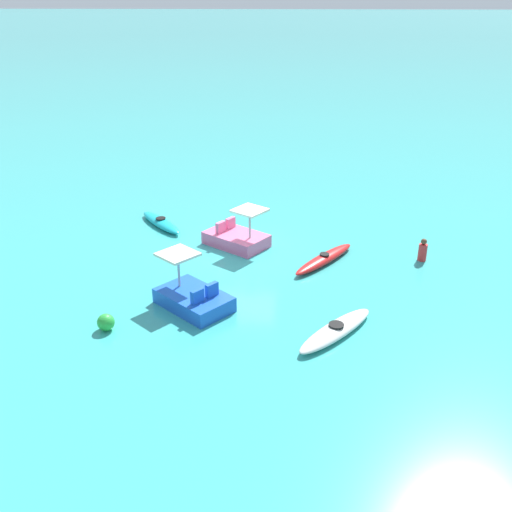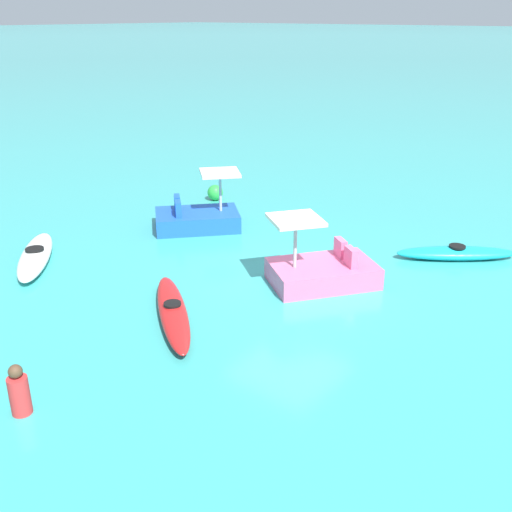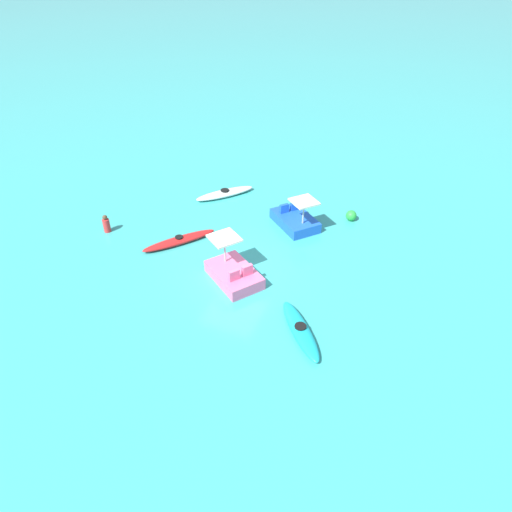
{
  "view_description": "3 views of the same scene",
  "coord_description": "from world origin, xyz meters",
  "px_view_note": "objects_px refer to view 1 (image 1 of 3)",
  "views": [
    {
      "loc": [
        20.3,
        1.71,
        9.29
      ],
      "look_at": [
        1.29,
        0.54,
        0.43
      ],
      "focal_mm": 40.33,
      "sensor_mm": 36.0,
      "label": 1
    },
    {
      "loc": [
        -7.44,
        10.4,
        5.89
      ],
      "look_at": [
        0.87,
        0.27,
        0.5
      ],
      "focal_mm": 41.57,
      "sensor_mm": 36.0,
      "label": 2
    },
    {
      "loc": [
        -13.32,
        -6.7,
        11.33
      ],
      "look_at": [
        0.85,
        -0.71,
        0.31
      ],
      "focal_mm": 31.09,
      "sensor_mm": 36.0,
      "label": 3
    }
  ],
  "objects_px": {
    "kayak_red": "(324,259)",
    "pedal_boat_pink": "(237,237)",
    "person_near_shore": "(423,251)",
    "pedal_boat_blue": "(193,297)",
    "kayak_white": "(336,330)",
    "buoy_green": "(106,322)",
    "kayak_cyan": "(161,222)"
  },
  "relations": [
    {
      "from": "kayak_white",
      "to": "kayak_cyan",
      "type": "xyz_separation_m",
      "value": [
        -8.22,
        -6.98,
        -0.0
      ]
    },
    {
      "from": "kayak_red",
      "to": "pedal_boat_blue",
      "type": "xyz_separation_m",
      "value": [
        3.55,
        -4.35,
        0.17
      ]
    },
    {
      "from": "kayak_red",
      "to": "pedal_boat_pink",
      "type": "bearing_deg",
      "value": -112.56
    },
    {
      "from": "buoy_green",
      "to": "person_near_shore",
      "type": "height_order",
      "value": "person_near_shore"
    },
    {
      "from": "pedal_boat_blue",
      "to": "buoy_green",
      "type": "distance_m",
      "value": 2.85
    },
    {
      "from": "kayak_red",
      "to": "person_near_shore",
      "type": "xyz_separation_m",
      "value": [
        -0.44,
        3.68,
        0.22
      ]
    },
    {
      "from": "kayak_white",
      "to": "buoy_green",
      "type": "distance_m",
      "value": 6.86
    },
    {
      "from": "pedal_boat_blue",
      "to": "buoy_green",
      "type": "xyz_separation_m",
      "value": [
        1.54,
        -2.39,
        -0.07
      ]
    },
    {
      "from": "kayak_white",
      "to": "kayak_red",
      "type": "bearing_deg",
      "value": -178.67
    },
    {
      "from": "kayak_cyan",
      "to": "person_near_shore",
      "type": "distance_m",
      "value": 10.93
    },
    {
      "from": "kayak_white",
      "to": "pedal_boat_blue",
      "type": "bearing_deg",
      "value": -107.41
    },
    {
      "from": "kayak_white",
      "to": "kayak_red",
      "type": "xyz_separation_m",
      "value": [
        -4.95,
        -0.11,
        -0.0
      ]
    },
    {
      "from": "kayak_cyan",
      "to": "buoy_green",
      "type": "relative_size",
      "value": 5.34
    },
    {
      "from": "kayak_cyan",
      "to": "kayak_red",
      "type": "xyz_separation_m",
      "value": [
        3.28,
        6.87,
        -0.0
      ]
    },
    {
      "from": "kayak_white",
      "to": "pedal_boat_blue",
      "type": "relative_size",
      "value": 1.07
    },
    {
      "from": "kayak_white",
      "to": "pedal_boat_blue",
      "type": "xyz_separation_m",
      "value": [
        -1.4,
        -4.46,
        0.17
      ]
    },
    {
      "from": "buoy_green",
      "to": "pedal_boat_pink",
      "type": "bearing_deg",
      "value": 152.93
    },
    {
      "from": "kayak_cyan",
      "to": "pedal_boat_blue",
      "type": "bearing_deg",
      "value": 20.27
    },
    {
      "from": "pedal_boat_blue",
      "to": "person_near_shore",
      "type": "relative_size",
      "value": 3.18
    },
    {
      "from": "person_near_shore",
      "to": "buoy_green",
      "type": "bearing_deg",
      "value": -62.05
    },
    {
      "from": "kayak_cyan",
      "to": "pedal_boat_pink",
      "type": "relative_size",
      "value": 0.99
    },
    {
      "from": "kayak_red",
      "to": "pedal_boat_pink",
      "type": "height_order",
      "value": "pedal_boat_pink"
    },
    {
      "from": "kayak_red",
      "to": "kayak_cyan",
      "type": "bearing_deg",
      "value": -115.51
    },
    {
      "from": "kayak_white",
      "to": "buoy_green",
      "type": "relative_size",
      "value": 5.72
    },
    {
      "from": "person_near_shore",
      "to": "pedal_boat_pink",
      "type": "bearing_deg",
      "value": -97.82
    },
    {
      "from": "kayak_cyan",
      "to": "pedal_boat_blue",
      "type": "height_order",
      "value": "pedal_boat_blue"
    },
    {
      "from": "pedal_boat_pink",
      "to": "pedal_boat_blue",
      "type": "relative_size",
      "value": 1.01
    },
    {
      "from": "pedal_boat_pink",
      "to": "pedal_boat_blue",
      "type": "xyz_separation_m",
      "value": [
        4.97,
        -0.93,
        0.0
      ]
    },
    {
      "from": "pedal_boat_pink",
      "to": "person_near_shore",
      "type": "bearing_deg",
      "value": 82.18
    },
    {
      "from": "pedal_boat_pink",
      "to": "kayak_cyan",
      "type": "bearing_deg",
      "value": -118.29
    },
    {
      "from": "pedal_boat_blue",
      "to": "kayak_white",
      "type": "bearing_deg",
      "value": 72.59
    },
    {
      "from": "kayak_red",
      "to": "pedal_boat_blue",
      "type": "distance_m",
      "value": 5.61
    }
  ]
}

